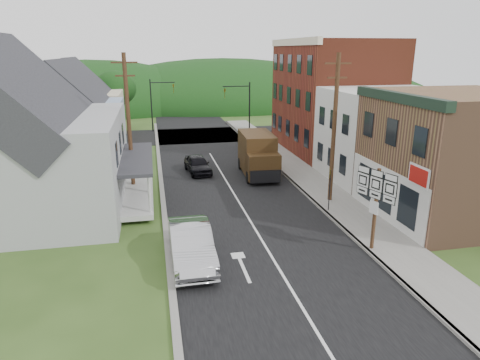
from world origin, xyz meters
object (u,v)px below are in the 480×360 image
route_sign_cluster (376,198)px  delivery_van (258,155)px  silver_sedan (191,245)px  dark_sedan (198,164)px  warning_sign (330,183)px

route_sign_cluster → delivery_van: bearing=79.6°
silver_sedan → route_sign_cluster: (8.40, -0.65, 1.83)m
route_sign_cluster → dark_sedan: bearing=94.0°
silver_sedan → route_sign_cluster: bearing=-5.0°
warning_sign → dark_sedan: bearing=145.4°
dark_sedan → delivery_van: (4.39, -1.58, 0.92)m
silver_sedan → delivery_van: 14.36m
delivery_van → warning_sign: size_ratio=2.21×
delivery_van → dark_sedan: bearing=163.5°
dark_sedan → route_sign_cluster: size_ratio=1.02×
dark_sedan → route_sign_cluster: bearing=-73.6°
dark_sedan → route_sign_cluster: 16.60m
route_sign_cluster → warning_sign: route_sign_cluster is taller
dark_sedan → silver_sedan: bearing=-104.3°
delivery_van → silver_sedan: bearing=-112.6°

